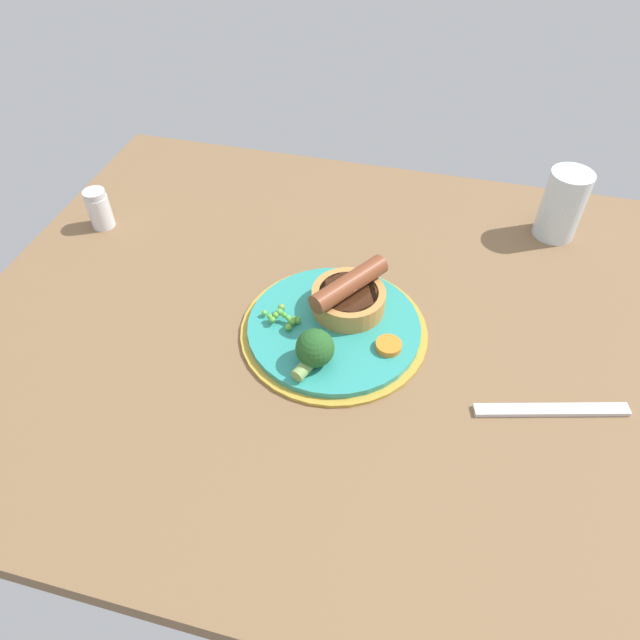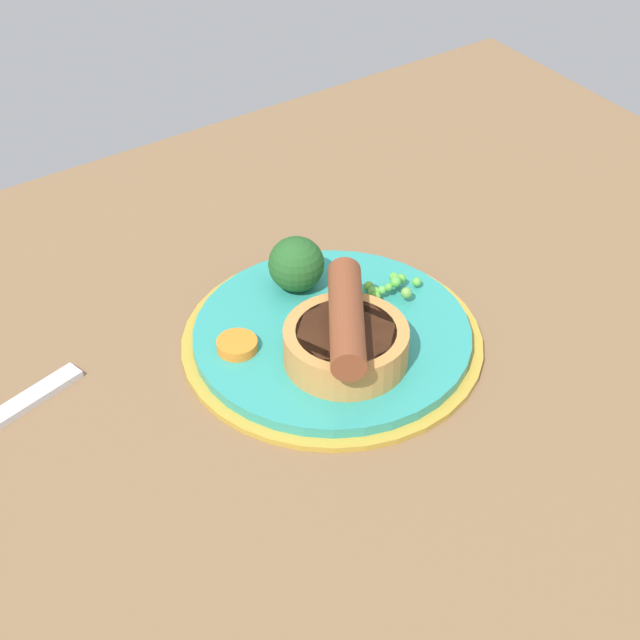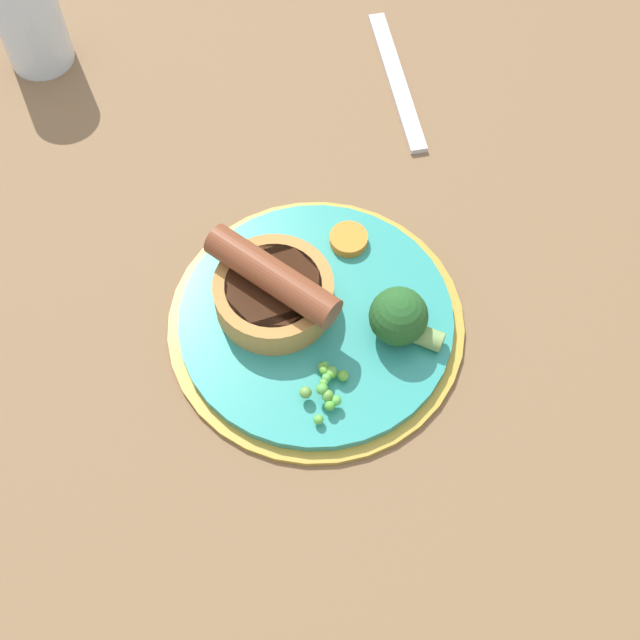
# 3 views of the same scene
# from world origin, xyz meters

# --- Properties ---
(dining_table) EXTENTS (1.10, 0.80, 0.03)m
(dining_table) POSITION_xyz_m (0.00, 0.00, 0.01)
(dining_table) COLOR brown
(dining_table) RESTS_ON ground
(dinner_plate) EXTENTS (0.25, 0.25, 0.01)m
(dinner_plate) POSITION_xyz_m (-0.05, -0.02, 0.04)
(dinner_plate) COLOR #B79333
(dinner_plate) RESTS_ON dining_table
(sausage_pudding) EXTENTS (0.10, 0.11, 0.06)m
(sausage_pudding) POSITION_xyz_m (-0.04, 0.01, 0.07)
(sausage_pudding) COLOR #BC8442
(sausage_pudding) RESTS_ON dinner_plate
(pea_pile) EXTENTS (0.05, 0.04, 0.02)m
(pea_pile) POSITION_xyz_m (-0.12, -0.03, 0.05)
(pea_pile) COLOR #62A936
(pea_pile) RESTS_ON dinner_plate
(broccoli_floret_near) EXTENTS (0.05, 0.06, 0.05)m
(broccoli_floret_near) POSITION_xyz_m (-0.06, -0.09, 0.07)
(broccoli_floret_near) COLOR #235623
(broccoli_floret_near) RESTS_ON dinner_plate
(carrot_slice_0) EXTENTS (0.04, 0.04, 0.01)m
(carrot_slice_0) POSITION_xyz_m (0.02, -0.05, 0.05)
(carrot_slice_0) COLOR orange
(carrot_slice_0) RESTS_ON dinner_plate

